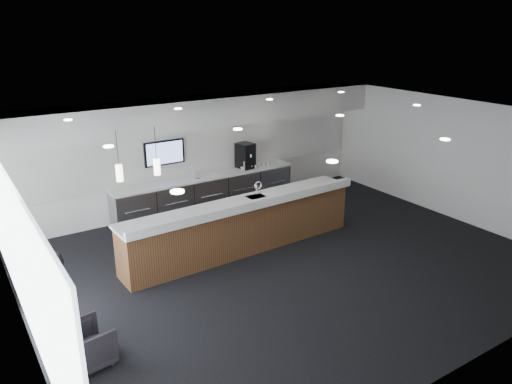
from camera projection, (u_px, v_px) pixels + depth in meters
ground at (289, 263)px, 10.37m from camera, size 10.00×10.00×0.00m
ceiling at (292, 120)px, 9.39m from camera, size 10.00×8.00×0.02m
back_wall at (199, 152)px, 13.05m from camera, size 10.00×0.02×3.00m
left_wall at (17, 257)px, 7.31m from camera, size 0.02×8.00×3.00m
right_wall at (451, 159)px, 12.45m from camera, size 0.02×8.00×3.00m
soffit_bulkhead at (205, 111)px, 12.31m from camera, size 10.00×0.90×0.70m
alcove_panel at (199, 149)px, 12.99m from camera, size 9.80×0.06×1.40m
window_blinds_wall at (20, 257)px, 7.33m from camera, size 0.04×7.36×2.55m
back_credenza at (207, 193)px, 13.10m from camera, size 5.06×0.66×0.95m
wall_tv at (164, 153)px, 12.41m from camera, size 1.05×0.08×0.62m
pendant_left at (159, 168)px, 9.03m from camera, size 0.12×0.12×0.30m
pendant_right at (121, 174)px, 8.67m from camera, size 0.12×0.12×0.30m
ceiling_can_lights at (292, 122)px, 9.40m from camera, size 7.00×5.00×0.02m
service_counter at (242, 225)px, 10.79m from camera, size 5.53×1.08×1.49m
coffee_machine at (245, 156)px, 13.53m from camera, size 0.47×0.55×0.68m
info_sign_left at (197, 175)px, 12.69m from camera, size 0.15×0.05×0.20m
info_sign_right at (246, 165)px, 13.39m from camera, size 0.19×0.06×0.25m
armchair at (86, 346)px, 7.23m from camera, size 0.81×0.80×0.65m
lounge_guest at (58, 304)px, 7.40m from camera, size 0.66×0.71×1.62m
cup_0 at (268, 164)px, 13.83m from camera, size 0.09×0.09×0.09m
cup_1 at (264, 165)px, 13.75m from camera, size 0.13×0.13×0.09m
cup_2 at (259, 165)px, 13.68m from camera, size 0.12×0.12×0.09m
cup_3 at (255, 166)px, 13.61m from camera, size 0.12×0.12×0.09m
cup_4 at (251, 167)px, 13.54m from camera, size 0.13×0.13×0.09m
cup_5 at (247, 168)px, 13.46m from camera, size 0.10×0.10×0.09m
cup_6 at (242, 169)px, 13.39m from camera, size 0.13×0.13×0.09m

